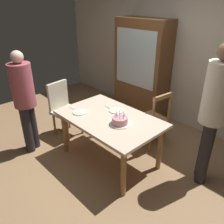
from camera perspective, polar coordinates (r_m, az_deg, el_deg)
name	(u,v)px	position (r m, az deg, el deg)	size (l,w,h in m)	color
ground	(110,159)	(3.60, -0.56, -11.57)	(6.40, 6.40, 0.00)	#93704C
back_wall	(185,55)	(4.41, 17.73, 13.26)	(6.40, 0.10, 2.60)	beige
dining_table	(110,123)	(3.25, -0.61, -2.74)	(1.46, 0.93, 0.73)	beige
birthday_cake	(120,121)	(3.01, 1.97, -2.25)	(0.28, 0.28, 0.17)	silver
plate_near_celebrant	(80,112)	(3.36, -7.91, -0.03)	(0.22, 0.22, 0.01)	silver
plate_far_side	(117,111)	(3.38, 1.13, 0.35)	(0.22, 0.22, 0.01)	silver
fork_near_celebrant	(74,109)	(3.48, -9.49, 0.78)	(0.18, 0.02, 0.01)	silver
fork_far_side	(109,108)	(3.48, -0.84, 1.10)	(0.18, 0.02, 0.01)	silver
chair_spindle_back	(152,120)	(3.75, 10.01, -1.96)	(0.49, 0.49, 0.95)	#9E7042
chair_upholstered	(63,106)	(4.07, -12.02, 1.41)	(0.50, 0.50, 0.95)	beige
person_celebrant	(24,98)	(3.63, -20.94, 3.38)	(0.32, 0.32, 1.59)	#262328
person_guest	(214,110)	(2.95, 24.03, 0.53)	(0.32, 0.32, 1.82)	#262328
china_cabinet	(142,69)	(4.65, 7.38, 10.51)	(1.10, 0.45, 1.90)	brown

